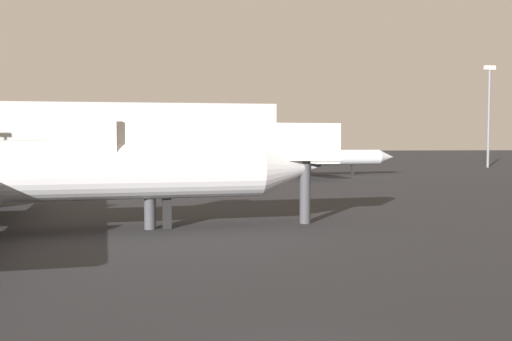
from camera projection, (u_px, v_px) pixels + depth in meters
The scene contains 4 objects.
airplane_far_left at pixel (302, 158), 87.28m from camera, with size 30.78×24.90×8.00m.
jet_bridge at pixel (199, 145), 35.05m from camera, with size 16.55×3.82×6.70m.
light_mast_right at pixel (489, 111), 115.29m from camera, with size 2.40×0.50×20.61m.
terminal_building at pixel (99, 134), 135.53m from camera, with size 81.71×22.57×13.90m, color #B7B7B2.
Camera 1 is at (-2.97, -11.87, 5.35)m, focal length 39.91 mm.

